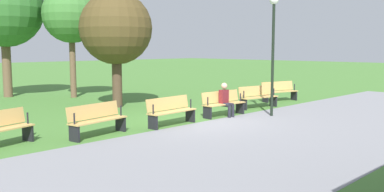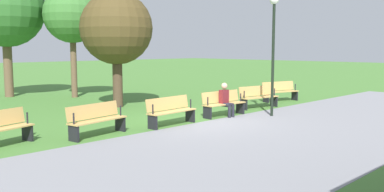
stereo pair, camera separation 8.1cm
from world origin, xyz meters
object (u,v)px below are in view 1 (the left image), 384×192
(tree_2, at_px, (71,15))
(lamp_post, at_px, (273,33))
(tree_0, at_px, (4,9))
(bench_2, at_px, (223,103))
(bench_1, at_px, (258,96))
(bench_0, at_px, (279,91))
(tree_1, at_px, (116,29))
(bench_4, at_px, (97,119))
(bench_3, at_px, (171,110))
(person_seated, at_px, (226,99))

(tree_2, bearing_deg, lamp_post, 102.19)
(tree_0, xyz_separation_m, lamp_post, (-4.38, 12.61, -1.40))
(bench_2, xyz_separation_m, tree_0, (3.14, -11.37, 3.86))
(bench_1, bearing_deg, bench_0, -157.16)
(tree_1, relative_size, lamp_post, 1.11)
(bench_1, distance_m, tree_0, 13.02)
(bench_4, distance_m, lamp_post, 6.90)
(bench_0, relative_size, bench_3, 1.02)
(bench_3, bearing_deg, bench_4, -9.78)
(bench_4, relative_size, lamp_post, 0.44)
(bench_3, height_order, tree_2, tree_2)
(tree_1, relative_size, tree_2, 0.87)
(bench_3, xyz_separation_m, tree_1, (-1.17, -4.56, 2.72))
(bench_2, xyz_separation_m, bench_3, (2.52, 0.00, 0.00))
(bench_3, height_order, bench_4, same)
(lamp_post, bearing_deg, bench_0, -150.67)
(bench_0, distance_m, bench_4, 10.00)
(bench_3, height_order, tree_1, tree_1)
(tree_2, distance_m, lamp_post, 10.39)
(person_seated, bearing_deg, lamp_post, 142.47)
(bench_0, bearing_deg, tree_0, -36.05)
(bench_4, relative_size, tree_0, 0.30)
(bench_3, distance_m, tree_0, 12.03)
(person_seated, bearing_deg, bench_3, 0.02)
(bench_1, xyz_separation_m, person_seated, (2.52, 0.43, 0.16))
(bench_1, xyz_separation_m, bench_4, (7.53, -0.00, 0.00))
(bench_2, distance_m, tree_2, 9.59)
(bench_4, xyz_separation_m, lamp_post, (-6.27, 1.52, 2.46))
(bench_2, bearing_deg, bench_1, -170.22)
(bench_0, relative_size, bench_4, 1.00)
(bench_0, xyz_separation_m, tree_2, (5.89, -8.01, 3.53))
(person_seated, bearing_deg, bench_0, -165.42)
(bench_1, height_order, tree_2, tree_2)
(bench_4, bearing_deg, bench_0, 173.43)
(bench_0, distance_m, tree_2, 10.55)
(person_seated, xyz_separation_m, tree_1, (1.33, -4.71, 2.56))
(bench_0, xyz_separation_m, lamp_post, (3.71, 2.09, 2.46))
(bench_0, bearing_deg, bench_2, 26.14)
(bench_2, relative_size, tree_2, 0.34)
(bench_3, relative_size, tree_0, 0.29)
(person_seated, xyz_separation_m, tree_0, (3.12, -11.52, 3.70))
(bench_1, height_order, bench_2, same)
(bench_1, relative_size, person_seated, 1.55)
(bench_4, distance_m, tree_1, 6.26)
(person_seated, height_order, lamp_post, lamp_post)
(person_seated, distance_m, tree_1, 5.52)
(bench_3, relative_size, tree_1, 0.39)
(tree_2, bearing_deg, person_seated, 95.81)
(tree_2, xyz_separation_m, lamp_post, (-2.18, 10.10, -1.08))
(bench_4, bearing_deg, tree_1, -140.50)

